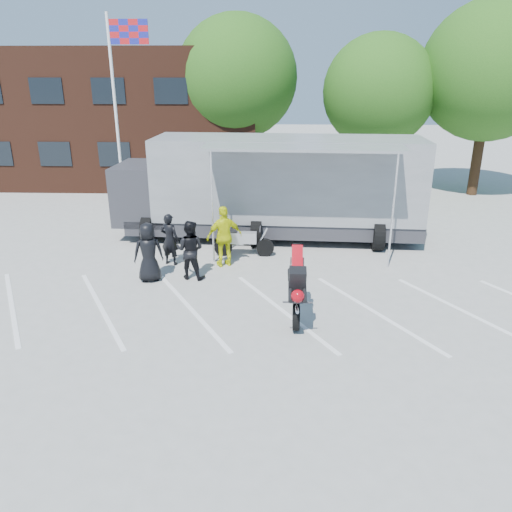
# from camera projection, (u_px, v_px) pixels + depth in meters

# --- Properties ---
(ground) EXTENTS (100.00, 100.00, 0.00)m
(ground) POSITION_uv_depth(u_px,v_px,m) (274.00, 329.00, 12.10)
(ground) COLOR #A3A39E
(ground) RESTS_ON ground
(parking_bay_lines) EXTENTS (18.09, 13.33, 0.01)m
(parking_bay_lines) POSITION_uv_depth(u_px,v_px,m) (274.00, 310.00, 13.04)
(parking_bay_lines) COLOR white
(parking_bay_lines) RESTS_ON ground
(office_building) EXTENTS (18.00, 8.00, 7.00)m
(office_building) POSITION_uv_depth(u_px,v_px,m) (98.00, 116.00, 28.09)
(office_building) COLOR #462316
(office_building) RESTS_ON ground
(flagpole) EXTENTS (1.61, 0.12, 8.00)m
(flagpole) POSITION_uv_depth(u_px,v_px,m) (120.00, 93.00, 19.93)
(flagpole) COLOR white
(flagpole) RESTS_ON ground
(tree_left) EXTENTS (6.12, 6.12, 8.64)m
(tree_left) POSITION_uv_depth(u_px,v_px,m) (237.00, 78.00, 25.23)
(tree_left) COLOR #382314
(tree_left) RESTS_ON ground
(tree_mid) EXTENTS (5.44, 5.44, 7.68)m
(tree_mid) POSITION_uv_depth(u_px,v_px,m) (379.00, 92.00, 24.27)
(tree_mid) COLOR #382314
(tree_mid) RESTS_ON ground
(tree_right) EXTENTS (6.46, 6.46, 9.12)m
(tree_right) POSITION_uv_depth(u_px,v_px,m) (490.00, 71.00, 23.31)
(tree_right) COLOR #382314
(tree_right) RESTS_ON ground
(transporter_truck) EXTENTS (11.86, 6.14, 3.69)m
(transporter_truck) POSITION_uv_depth(u_px,v_px,m) (273.00, 237.00, 18.78)
(transporter_truck) COLOR gray
(transporter_truck) RESTS_ON ground
(parked_motorcycle) EXTENTS (2.06, 0.69, 1.08)m
(parked_motorcycle) POSITION_uv_depth(u_px,v_px,m) (244.00, 256.00, 16.90)
(parked_motorcycle) COLOR #B4B4B9
(parked_motorcycle) RESTS_ON ground
(stunt_bike_rider) EXTENTS (0.88, 1.84, 2.15)m
(stunt_bike_rider) POSITION_uv_depth(u_px,v_px,m) (295.00, 317.00, 12.67)
(stunt_bike_rider) COLOR black
(stunt_bike_rider) RESTS_ON ground
(spectator_leather_a) EXTENTS (1.00, 0.80, 1.78)m
(spectator_leather_a) POSITION_uv_depth(u_px,v_px,m) (148.00, 252.00, 14.61)
(spectator_leather_a) COLOR black
(spectator_leather_a) RESTS_ON ground
(spectator_leather_b) EXTENTS (0.71, 0.58, 1.69)m
(spectator_leather_b) POSITION_uv_depth(u_px,v_px,m) (170.00, 239.00, 15.88)
(spectator_leather_b) COLOR black
(spectator_leather_b) RESTS_ON ground
(spectator_leather_c) EXTENTS (0.98, 0.83, 1.79)m
(spectator_leather_c) POSITION_uv_depth(u_px,v_px,m) (190.00, 250.00, 14.79)
(spectator_leather_c) COLOR black
(spectator_leather_c) RESTS_ON ground
(spectator_hivis) EXTENTS (1.24, 0.89, 1.96)m
(spectator_hivis) POSITION_uv_depth(u_px,v_px,m) (224.00, 237.00, 15.71)
(spectator_hivis) COLOR #D6E00B
(spectator_hivis) RESTS_ON ground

